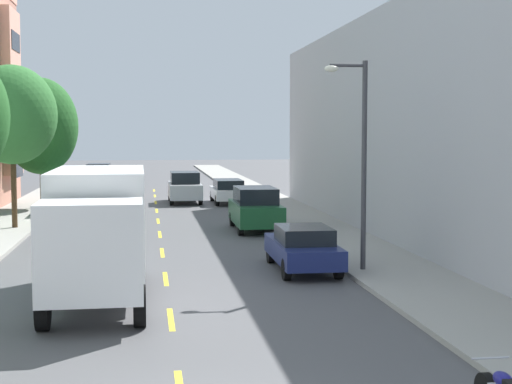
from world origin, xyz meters
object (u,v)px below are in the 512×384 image
Objects in this scene: parked_sedan_navy at (303,247)px; moving_silver_sedan at (185,187)px; parked_wagon_white at (228,191)px; street_tree_farthest at (40,126)px; parked_suv_forest at (256,208)px; delivery_box_truck at (98,228)px; parked_suv_teal at (73,197)px; street_tree_third at (12,115)px; parked_suv_charcoal at (99,176)px; street_lamp at (359,149)px.

parked_sedan_navy is 0.94× the size of moving_silver_sedan.
moving_silver_sedan is (-2.59, 0.93, 0.18)m from parked_wagon_white.
parked_suv_forest is (10.68, -10.49, -3.74)m from street_tree_farthest.
delivery_box_truck is (4.60, -23.98, -2.82)m from street_tree_farthest.
moving_silver_sedan is at bearing 96.09° from parked_sedan_navy.
parked_suv_forest is at bearing -40.59° from parked_suv_teal.
parked_wagon_white is (6.20, 26.38, -1.11)m from delivery_box_truck.
street_tree_farthest reaches higher than street_tree_third.
delivery_box_truck reaches higher than parked_suv_teal.
parked_suv_charcoal is 28.46m from parked_suv_forest.
street_tree_farthest is 11.74m from parked_wagon_white.
delivery_box_truck reaches higher than moving_silver_sedan.
parked_sedan_navy is (-1.59, 0.74, -3.13)m from street_lamp.
delivery_box_truck is at bearing -79.14° from street_tree_farthest.
delivery_box_truck is (4.60, -14.95, -3.24)m from street_tree_third.
street_tree_third is at bearing -108.48° from parked_suv_teal.
parked_suv_forest is 14.04m from moving_silver_sedan.
street_lamp is 1.34× the size of moving_silver_sedan.
street_tree_third is 9.04m from street_tree_farthest.
delivery_box_truck is at bearing -97.51° from moving_silver_sedan.
street_tree_farthest is at bearing -97.27° from parked_suv_charcoal.
delivery_box_truck reaches higher than parked_wagon_white.
street_tree_farthest reaches higher than parked_sedan_navy.
street_lamp is 1.33× the size of parked_suv_charcoal.
delivery_box_truck is 1.50× the size of parked_suv_teal.
parked_suv_teal is (-0.13, -19.71, 0.00)m from parked_suv_charcoal.
street_tree_farthest is at bearing 120.04° from street_lamp.
moving_silver_sedan is at bearing 99.53° from street_lamp.
delivery_box_truck is at bearing -151.20° from parked_sedan_navy.
delivery_box_truck is 1.54× the size of parked_wagon_white.
parked_suv_charcoal is 14.64m from moving_silver_sedan.
parked_suv_teal is 19.61m from parked_sedan_navy.
parked_suv_charcoal is 1.00× the size of moving_silver_sedan.
street_tree_third is 1.49× the size of parked_suv_teal.
delivery_box_truck reaches higher than parked_sedan_navy.
parked_wagon_white is (8.67, -14.25, -0.18)m from parked_suv_charcoal.
street_tree_farthest is at bearing -157.88° from moving_silver_sedan.
street_lamp is at bearing -44.92° from street_tree_third.
parked_sedan_navy is at bearing -89.58° from parked_suv_forest.
parked_suv_forest is at bearing -72.51° from parked_suv_charcoal.
street_tree_farthest is 24.58m from delivery_box_truck.
moving_silver_sedan is (-2.48, 13.82, 0.00)m from parked_suv_forest.
parked_wagon_white is (-1.55, 23.74, -3.08)m from street_lamp.
street_tree_third is at bearing 132.92° from parked_sedan_navy.
parked_wagon_white is 12.90m from parked_suv_forest.
street_tree_third reaches higher than parked_suv_charcoal.
street_tree_farthest reaches higher than delivery_box_truck.
parked_suv_charcoal and moving_silver_sedan have the same top height.
parked_sedan_navy is at bearing -47.08° from street_tree_third.
parked_suv_forest reaches higher than parked_sedan_navy.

